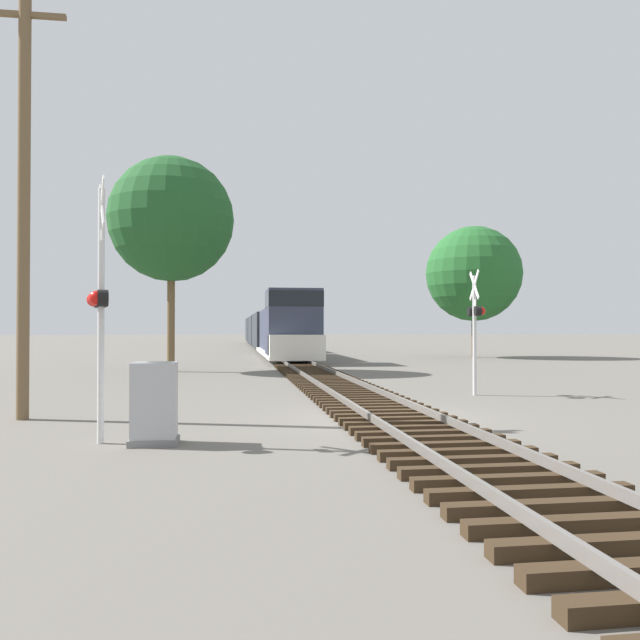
{
  "coord_description": "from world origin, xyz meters",
  "views": [
    {
      "loc": [
        -3.57,
        -14.0,
        2.07
      ],
      "look_at": [
        -0.33,
        8.79,
        2.38
      ],
      "focal_mm": 35.0,
      "sensor_mm": 36.0,
      "label": 1
    }
  ],
  "objects": [
    {
      "name": "tree_mid_background",
      "position": [
        13.56,
        28.41,
        5.97
      ],
      "size": [
        6.77,
        6.77,
        9.36
      ],
      "color": "brown",
      "rests_on": "ground"
    },
    {
      "name": "relay_cabinet",
      "position": [
        -4.93,
        -2.56,
        0.72
      ],
      "size": [
        0.85,
        0.68,
        1.46
      ],
      "color": "slate",
      "rests_on": "ground"
    },
    {
      "name": "rail_track_bed",
      "position": [
        0.0,
        -0.0,
        0.14
      ],
      "size": [
        2.6,
        160.0,
        0.31
      ],
      "color": "#382819",
      "rests_on": "ground"
    },
    {
      "name": "tree_far_right",
      "position": [
        -6.44,
        16.54,
        7.3
      ],
      "size": [
        5.97,
        5.97,
        10.3
      ],
      "color": "brown",
      "rests_on": "ground"
    },
    {
      "name": "ground_plane",
      "position": [
        0.0,
        0.0,
        0.0
      ],
      "size": [
        400.0,
        400.0,
        0.0
      ],
      "primitive_type": "plane",
      "color": "#666059"
    },
    {
      "name": "freight_train",
      "position": [
        0.0,
        49.4,
        1.85
      ],
      "size": [
        3.12,
        61.84,
        4.33
      ],
      "color": "#33384C",
      "rests_on": "ground"
    },
    {
      "name": "crossing_signal_far",
      "position": [
        3.92,
        4.44,
        2.35
      ],
      "size": [
        0.4,
        1.01,
        3.87
      ],
      "rotation": [
        0.0,
        0.0,
        1.48
      ],
      "color": "silver",
      "rests_on": "ground"
    },
    {
      "name": "utility_pole",
      "position": [
        -8.27,
        0.98,
        5.08
      ],
      "size": [
        1.8,
        0.27,
        9.86
      ],
      "color": "brown",
      "rests_on": "ground"
    },
    {
      "name": "crossing_signal_near",
      "position": [
        -5.93,
        -2.34,
        2.58
      ],
      "size": [
        0.54,
        1.01,
        4.76
      ],
      "rotation": [
        0.0,
        0.0,
        -1.3
      ],
      "color": "silver",
      "rests_on": "ground"
    }
  ]
}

